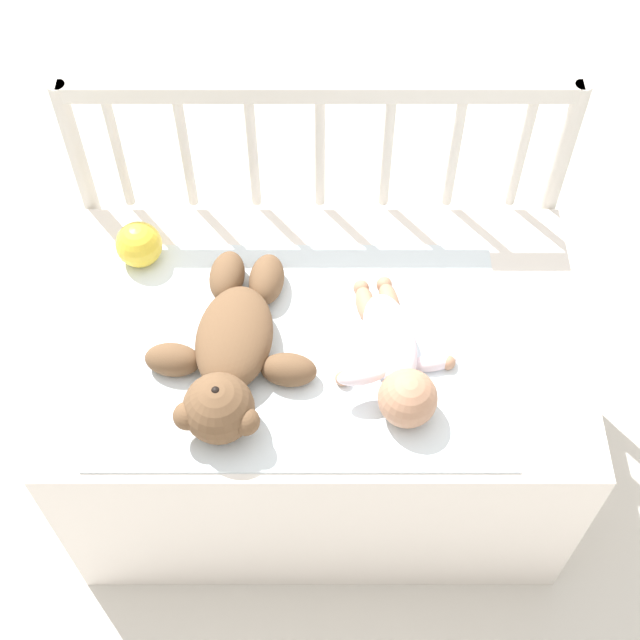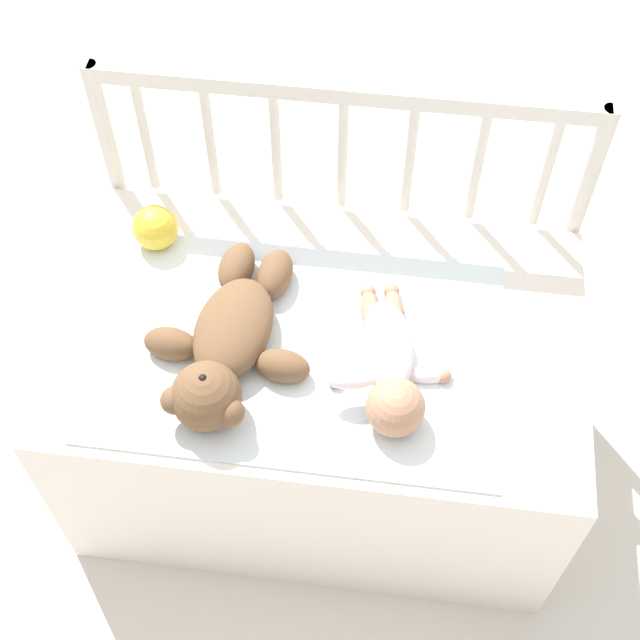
# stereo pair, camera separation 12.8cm
# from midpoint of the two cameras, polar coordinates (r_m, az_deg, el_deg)

# --- Properties ---
(ground_plane) EXTENTS (12.00, 12.00, 0.00)m
(ground_plane) POSITION_cam_midpoint_polar(r_m,az_deg,el_deg) (2.26, -1.63, -8.66)
(ground_plane) COLOR silver
(crib_mattress) EXTENTS (1.07, 0.67, 0.54)m
(crib_mattress) POSITION_cam_midpoint_polar(r_m,az_deg,el_deg) (2.02, -1.81, -5.21)
(crib_mattress) COLOR white
(crib_mattress) RESTS_ON ground_plane
(crib_rail) EXTENTS (1.07, 0.04, 0.87)m
(crib_rail) POSITION_cam_midpoint_polar(r_m,az_deg,el_deg) (1.97, -1.84, 8.78)
(crib_rail) COLOR beige
(crib_rail) RESTS_ON ground_plane
(blanket) EXTENTS (0.80, 0.54, 0.01)m
(blanket) POSITION_cam_midpoint_polar(r_m,az_deg,el_deg) (1.77, -3.25, -1.99)
(blanket) COLOR white
(blanket) RESTS_ON crib_mattress
(teddy_bear) EXTENTS (0.34, 0.46, 0.14)m
(teddy_bear) POSITION_cam_midpoint_polar(r_m,az_deg,el_deg) (1.72, -7.85, -2.24)
(teddy_bear) COLOR brown
(teddy_bear) RESTS_ON crib_mattress
(baby) EXTENTS (0.24, 0.37, 0.11)m
(baby) POSITION_cam_midpoint_polar(r_m,az_deg,el_deg) (1.71, 2.71, -2.58)
(baby) COLOR white
(baby) RESTS_ON crib_mattress
(toy_ball) EXTENTS (0.10, 0.10, 0.10)m
(toy_ball) POSITION_cam_midpoint_polar(r_m,az_deg,el_deg) (1.92, -13.37, 4.66)
(toy_ball) COLOR yellow
(toy_ball) RESTS_ON crib_mattress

